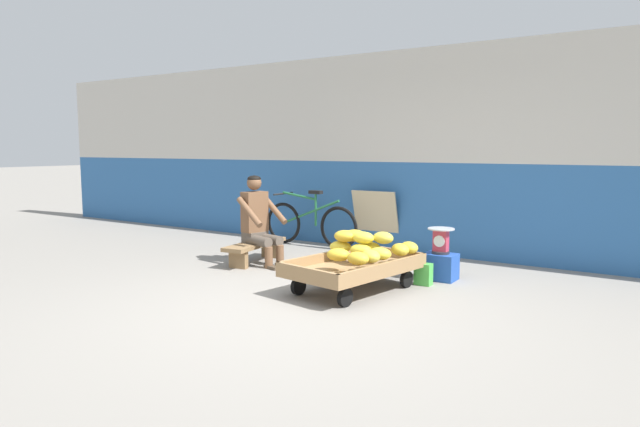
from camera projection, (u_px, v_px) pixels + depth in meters
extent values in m
plane|color=gray|center=(297.00, 309.00, 5.23)|extent=(80.00, 80.00, 0.00)
cube|color=#2D609E|center=(433.00, 208.00, 7.90)|extent=(16.00, 0.30, 1.29)
cube|color=beige|center=(435.00, 106.00, 7.73)|extent=(16.00, 0.30, 1.56)
cube|color=#99754C|center=(354.00, 269.00, 5.84)|extent=(1.08, 1.57, 0.05)
cube|color=#99754C|center=(326.00, 257.00, 6.10)|extent=(0.29, 1.42, 0.10)
cube|color=#99754C|center=(385.00, 268.00, 5.56)|extent=(0.29, 1.42, 0.10)
cube|color=#99754C|center=(394.00, 253.00, 6.33)|extent=(0.83, 0.19, 0.10)
cube|color=#99754C|center=(307.00, 273.00, 5.32)|extent=(0.83, 0.19, 0.10)
cylinder|color=black|center=(361.00, 270.00, 6.43)|extent=(0.08, 0.19, 0.18)
cylinder|color=black|center=(406.00, 279.00, 6.00)|extent=(0.08, 0.19, 0.18)
cylinder|color=black|center=(298.00, 286.00, 5.71)|extent=(0.08, 0.19, 0.18)
cylinder|color=black|center=(345.00, 297.00, 5.28)|extent=(0.08, 0.19, 0.18)
ellipsoid|color=yellow|center=(380.00, 254.00, 5.67)|extent=(0.27, 0.22, 0.13)
ellipsoid|color=yellow|center=(371.00, 248.00, 6.00)|extent=(0.26, 0.21, 0.13)
ellipsoid|color=gold|center=(338.00, 255.00, 5.62)|extent=(0.27, 0.22, 0.13)
ellipsoid|color=gold|center=(409.00, 248.00, 6.02)|extent=(0.30, 0.29, 0.13)
ellipsoid|color=gold|center=(400.00, 250.00, 5.91)|extent=(0.30, 0.30, 0.13)
ellipsoid|color=gold|center=(361.00, 250.00, 5.87)|extent=(0.25, 0.20, 0.13)
ellipsoid|color=gold|center=(358.00, 258.00, 5.44)|extent=(0.27, 0.23, 0.13)
ellipsoid|color=gold|center=(371.00, 256.00, 5.54)|extent=(0.30, 0.29, 0.13)
ellipsoid|color=yellow|center=(340.00, 247.00, 6.07)|extent=(0.27, 0.23, 0.13)
ellipsoid|color=yellow|center=(363.00, 238.00, 5.91)|extent=(0.24, 0.19, 0.13)
ellipsoid|color=gold|center=(345.00, 236.00, 6.01)|extent=(0.28, 0.24, 0.13)
ellipsoid|color=gold|center=(355.00, 236.00, 6.02)|extent=(0.29, 0.26, 0.13)
ellipsoid|color=gold|center=(383.00, 238.00, 5.92)|extent=(0.28, 0.24, 0.13)
cube|color=olive|center=(255.00, 244.00, 7.29)|extent=(0.44, 1.13, 0.05)
cube|color=olive|center=(270.00, 249.00, 7.65)|extent=(0.25, 0.11, 0.22)
cube|color=olive|center=(238.00, 259.00, 6.96)|extent=(0.25, 0.11, 0.22)
cylinder|color=brown|center=(280.00, 256.00, 7.08)|extent=(0.10, 0.10, 0.27)
cube|color=#4C3D2D|center=(283.00, 265.00, 7.05)|extent=(0.23, 0.14, 0.04)
cylinder|color=brown|center=(270.00, 239.00, 7.20)|extent=(0.42, 0.22, 0.13)
cylinder|color=brown|center=(269.00, 258.00, 6.95)|extent=(0.10, 0.10, 0.27)
cube|color=#4C3D2D|center=(272.00, 267.00, 6.92)|extent=(0.23, 0.14, 0.04)
cylinder|color=brown|center=(259.00, 241.00, 7.08)|extent=(0.42, 0.22, 0.13)
cube|color=brown|center=(255.00, 237.00, 7.28)|extent=(0.28, 0.32, 0.14)
cube|color=brown|center=(255.00, 212.00, 7.24)|extent=(0.25, 0.35, 0.52)
cylinder|color=brown|center=(274.00, 210.00, 7.26)|extent=(0.47, 0.18, 0.36)
cylinder|color=brown|center=(249.00, 212.00, 6.98)|extent=(0.47, 0.18, 0.36)
sphere|color=brown|center=(254.00, 183.00, 7.20)|extent=(0.19, 0.19, 0.19)
ellipsoid|color=black|center=(254.00, 179.00, 7.19)|extent=(0.17, 0.17, 0.09)
cube|color=#234CA8|center=(440.00, 267.00, 6.36)|extent=(0.36, 0.28, 0.30)
cylinder|color=#28282D|center=(441.00, 252.00, 6.34)|extent=(0.20, 0.20, 0.03)
cube|color=#C6384C|center=(441.00, 241.00, 6.32)|extent=(0.16, 0.10, 0.24)
cylinder|color=white|center=(439.00, 241.00, 6.28)|extent=(0.13, 0.01, 0.13)
cylinder|color=#B2B5BA|center=(441.00, 229.00, 6.31)|extent=(0.30, 0.30, 0.01)
torus|color=black|center=(284.00, 223.00, 8.78)|extent=(0.64, 0.06, 0.64)
torus|color=black|center=(339.00, 228.00, 8.22)|extent=(0.64, 0.06, 0.64)
cylinder|color=#236B3D|center=(310.00, 212.00, 8.48)|extent=(1.03, 0.05, 0.43)
cylinder|color=#236B3D|center=(316.00, 210.00, 8.42)|extent=(0.04, 0.04, 0.48)
cylinder|color=#236B3D|center=(299.00, 196.00, 8.56)|extent=(0.61, 0.04, 0.12)
cube|color=black|center=(316.00, 192.00, 8.38)|extent=(0.20, 0.10, 0.05)
cylinder|color=black|center=(283.00, 194.00, 8.73)|extent=(0.03, 0.48, 0.03)
cube|color=#C6B289|center=(376.00, 220.00, 8.21)|extent=(0.70, 0.26, 0.88)
cube|color=green|center=(423.00, 274.00, 6.11)|extent=(0.18, 0.12, 0.24)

